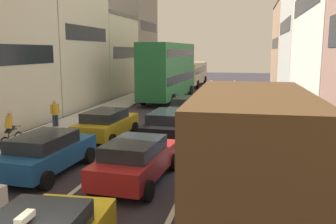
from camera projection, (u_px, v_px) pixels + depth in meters
name	position (u px, v px, depth m)	size (l,w,h in m)	color
sidewalk_left	(102.00, 111.00, 26.30)	(2.60, 64.00, 0.14)	#B8B8B8
lane_stripe_left	(169.00, 115.00, 25.25)	(0.16, 60.00, 0.01)	silver
lane_stripe_right	(218.00, 117.00, 24.53)	(0.16, 60.00, 0.01)	silver
building_row_left	(49.00, 36.00, 28.70)	(7.20, 43.90, 13.59)	#B2ADA3
removalist_box_truck	(249.00, 154.00, 8.73)	(2.85, 7.76, 3.58)	navy
sedan_centre_lane_second	(136.00, 159.00, 12.26)	(2.29, 4.41, 1.49)	#A51E1E
wagon_left_lane_second	(46.00, 152.00, 13.12)	(2.23, 4.38, 1.49)	#194C8C
hatchback_centre_lane_third	(169.00, 125.00, 17.96)	(2.22, 4.38, 1.49)	black
sedan_left_lane_third	(107.00, 124.00, 18.24)	(2.26, 4.40, 1.49)	#B29319
coupe_centre_lane_fourth	(188.00, 107.00, 23.41)	(2.23, 4.38, 1.49)	gray
sedan_right_lane_behind_truck	(245.00, 137.00, 15.45)	(2.11, 4.32, 1.49)	beige
wagon_right_lane_far	(242.00, 113.00, 21.48)	(2.27, 4.40, 1.49)	#759EB7
bus_mid_queue_primary	(168.00, 69.00, 32.04)	(3.20, 10.61, 5.06)	#1E6033
bus_far_queue_secondary	(191.00, 72.00, 45.39)	(2.90, 10.53, 2.90)	#BFB793
cyclist_on_sidewalk	(10.00, 131.00, 16.41)	(0.50, 1.73, 1.72)	black
pedestrian_far_sidewalk	(55.00, 112.00, 20.65)	(0.35, 0.47, 1.66)	#262D47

